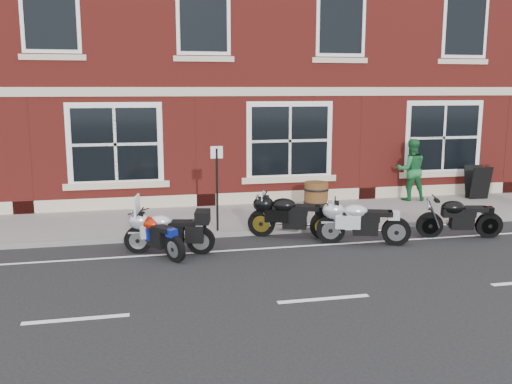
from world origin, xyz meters
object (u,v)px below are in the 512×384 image
moto_touring_silver (167,230)px  moto_sport_red (157,233)px  moto_sport_silver (361,221)px  moto_sport_black (291,215)px  moto_naked_black (458,216)px  pedestrian_right (411,170)px  a_board_sign (477,182)px  barrel_planter (316,196)px  parking_sign (217,182)px

moto_touring_silver → moto_sport_red: moto_touring_silver is taller
moto_sport_red → moto_sport_silver: bearing=-33.7°
moto_sport_black → moto_touring_silver: bearing=126.2°
moto_touring_silver → moto_naked_black: bearing=-76.4°
moto_touring_silver → moto_sport_black: size_ratio=0.95×
moto_sport_black → moto_naked_black: (3.84, -0.88, -0.03)m
moto_touring_silver → moto_sport_black: bearing=-61.4°
pedestrian_right → moto_sport_silver: bearing=59.8°
moto_sport_red → moto_sport_silver: (4.57, -0.12, 0.07)m
a_board_sign → barrel_planter: 5.40m
moto_sport_red → moto_sport_black: (3.17, 0.80, 0.08)m
moto_naked_black → barrel_planter: moto_naked_black is taller
moto_sport_red → moto_sport_silver: size_ratio=0.79×
moto_touring_silver → barrel_planter: bearing=-40.0°
moto_sport_black → a_board_sign: (6.78, 2.81, 0.08)m
pedestrian_right → a_board_sign: size_ratio=1.82×
moto_naked_black → a_board_sign: (2.94, 3.68, 0.11)m
moto_sport_silver → pedestrian_right: (3.25, 3.98, 0.51)m
barrel_planter → moto_touring_silver: bearing=-144.9°
a_board_sign → parking_sign: (-8.46, -2.27, 0.66)m
moto_naked_black → barrel_planter: bearing=49.6°
moto_naked_black → pedestrian_right: 4.05m
moto_sport_silver → moto_naked_black: bearing=-70.0°
moto_sport_black → barrel_planter: moto_sport_black is taller
moto_touring_silver → parking_sign: parking_sign is taller
moto_naked_black → pedestrian_right: (0.81, 3.94, 0.53)m
moto_sport_silver → moto_sport_red: bearing=107.6°
moto_sport_black → a_board_sign: a_board_sign is taller
moto_sport_red → parking_sign: 2.17m
moto_naked_black → a_board_sign: size_ratio=1.95×
pedestrian_right → parking_sign: bearing=30.9°
moto_sport_black → parking_sign: (-1.67, 0.53, 0.75)m
pedestrian_right → parking_sign: 6.82m
a_board_sign → moto_sport_red: bearing=-156.1°
moto_naked_black → parking_sign: 5.75m
moto_sport_black → pedestrian_right: size_ratio=1.08×
moto_touring_silver → a_board_sign: moto_touring_silver is taller
moto_touring_silver → a_board_sign: size_ratio=1.86×
pedestrian_right → moto_sport_black: bearing=42.4°
pedestrian_right → barrel_planter: bearing=21.4°
moto_sport_black → moto_naked_black: moto_sport_black is taller
moto_sport_silver → pedestrian_right: bearing=-20.2°
moto_sport_silver → parking_sign: (-3.07, 1.45, 0.75)m
moto_sport_silver → pedestrian_right: size_ratio=1.09×
moto_sport_black → barrel_planter: 2.74m
moto_naked_black → a_board_sign: a_board_sign is taller
moto_touring_silver → a_board_sign: 10.36m
moto_sport_black → a_board_sign: 7.34m
moto_naked_black → parking_sign: parking_sign is taller
barrel_planter → a_board_sign: bearing=4.9°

